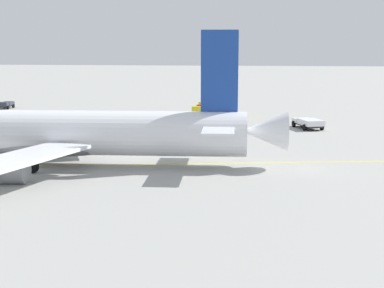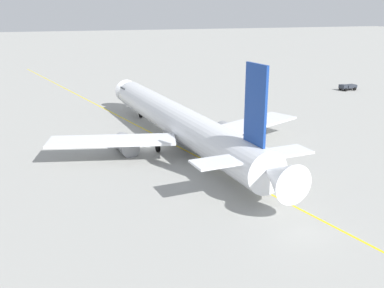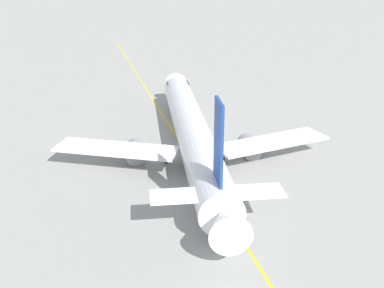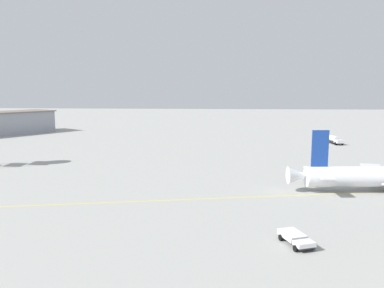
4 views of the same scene
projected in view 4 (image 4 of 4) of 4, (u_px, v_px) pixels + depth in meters
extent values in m
cone|color=white|center=(298.00, 175.00, 72.89)|extent=(3.66, 4.25, 3.36)
cube|color=#193D93|center=(320.00, 148.00, 72.17)|extent=(0.49, 3.21, 6.95)
cube|color=white|center=(313.00, 169.00, 76.06)|extent=(5.10, 2.97, 0.20)
cube|color=white|center=(325.00, 176.00, 69.63)|extent=(5.10, 2.97, 0.20)
cube|color=white|center=(373.00, 170.00, 81.99)|extent=(14.53, 7.51, 0.28)
cube|color=#232326|center=(335.00, 142.00, 137.08)|extent=(8.56, 4.12, 0.20)
cube|color=silver|center=(339.00, 141.00, 134.13)|extent=(2.95, 3.16, 1.10)
cube|color=black|center=(341.00, 141.00, 133.03)|extent=(0.60, 2.21, 0.62)
cylinder|color=silver|center=(333.00, 138.00, 138.19)|extent=(6.00, 3.36, 2.12)
cylinder|color=black|center=(342.00, 143.00, 134.48)|extent=(1.13, 0.53, 1.10)
cylinder|color=black|center=(335.00, 144.00, 134.06)|extent=(1.13, 0.53, 1.10)
cylinder|color=black|center=(334.00, 141.00, 139.89)|extent=(1.13, 0.53, 1.10)
cylinder|color=black|center=(327.00, 142.00, 139.47)|extent=(1.13, 0.53, 1.10)
cube|color=#232326|center=(296.00, 241.00, 48.45)|extent=(5.72, 3.76, 0.20)
cube|color=white|center=(304.00, 244.00, 46.62)|extent=(2.33, 2.80, 0.55)
cube|color=black|center=(308.00, 245.00, 45.94)|extent=(0.77, 1.91, 0.31)
cube|color=white|center=(292.00, 235.00, 49.24)|extent=(4.15, 3.47, 0.70)
cylinder|color=black|center=(313.00, 246.00, 47.01)|extent=(0.85, 0.54, 0.80)
cylinder|color=black|center=(295.00, 248.00, 46.35)|extent=(0.85, 0.54, 0.80)
cylinder|color=black|center=(297.00, 236.00, 50.42)|extent=(0.85, 0.54, 0.80)
cylinder|color=black|center=(281.00, 238.00, 49.76)|extent=(0.85, 0.54, 0.80)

